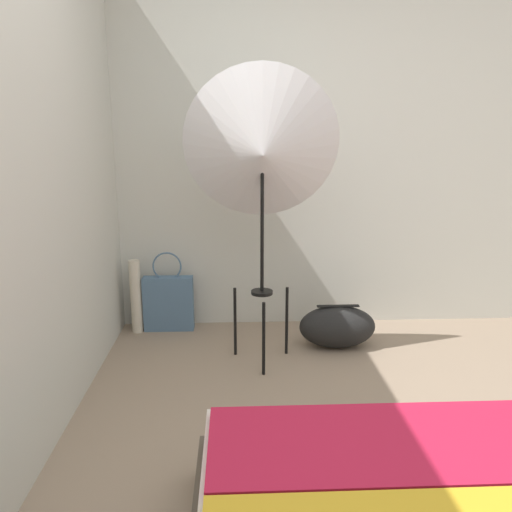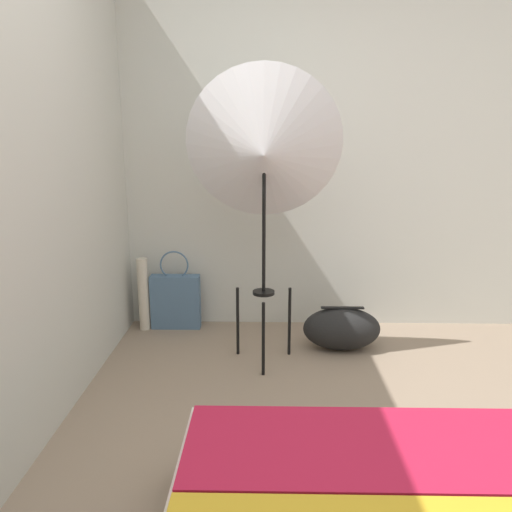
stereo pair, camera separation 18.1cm
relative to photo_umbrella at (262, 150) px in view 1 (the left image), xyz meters
name	(u,v)px [view 1 (the left image)]	position (x,y,z in m)	size (l,w,h in m)	color
wall_back	(290,152)	(0.24, 0.71, -0.03)	(8.00, 0.05, 2.60)	beige
wall_side_left	(56,159)	(-1.04, -0.43, -0.03)	(0.05, 8.00, 2.60)	beige
photo_umbrella	(262,150)	(0.00, 0.00, 0.00)	(0.95, 0.48, 1.82)	black
tote_bag	(169,302)	(-0.66, 0.56, -1.12)	(0.36, 0.10, 0.59)	slate
duffel_bag	(337,327)	(0.53, 0.20, -1.18)	(0.52, 0.29, 0.30)	black
paper_roll	(136,297)	(-0.89, 0.53, -1.06)	(0.08, 0.08, 0.54)	beige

